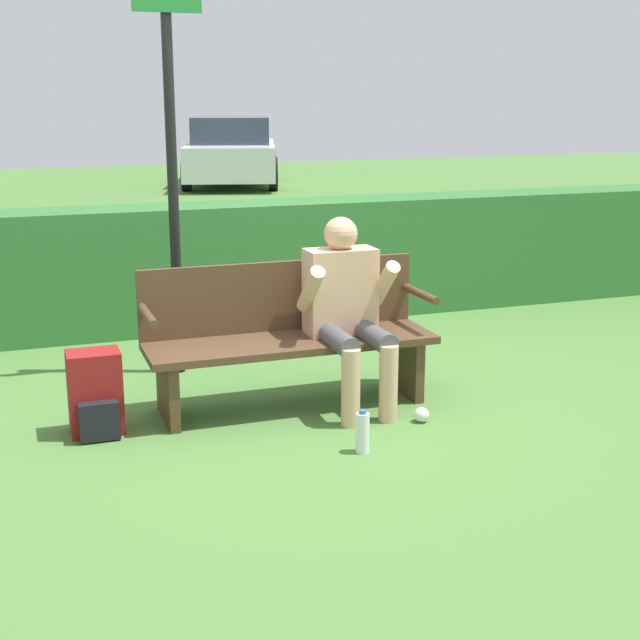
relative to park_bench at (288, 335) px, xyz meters
The scene contains 9 objects.
ground_plane 0.44m from the park_bench, 90.00° to the right, with size 40.00×40.00×0.00m, color #4C7A38.
hedge_back 2.08m from the park_bench, 90.00° to the left, with size 12.00×0.56×1.01m.
park_bench is the anchor object (origin of this frame).
person_seated 0.41m from the park_bench, 21.14° to the right, with size 0.57×0.65×1.15m.
backpack 1.21m from the park_bench, behind, with size 0.29×0.30×0.48m.
water_bottle 0.96m from the park_bench, 81.54° to the right, with size 0.07×0.07×0.24m.
signpost 1.50m from the park_bench, 120.93° to the left, with size 0.44×0.09×2.69m.
parked_car 14.09m from the park_bench, 77.38° to the left, with size 2.85×4.38×1.43m.
litter_crumple 0.95m from the park_bench, 43.00° to the right, with size 0.09×0.09×0.09m.
Camera 1 is at (-1.58, -4.97, 1.87)m, focal length 50.00 mm.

